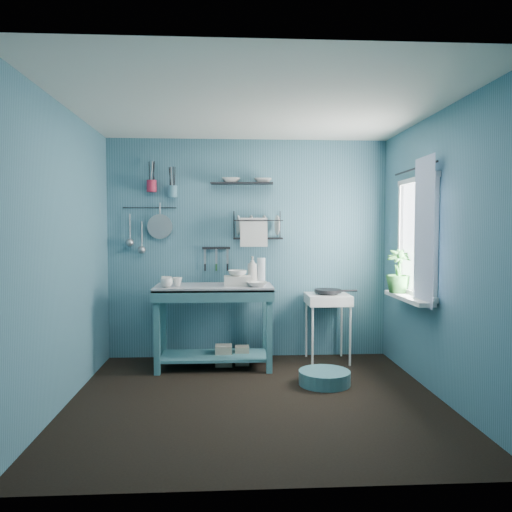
{
  "coord_description": "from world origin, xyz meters",
  "views": [
    {
      "loc": [
        -0.25,
        -4.24,
        1.47
      ],
      "look_at": [
        0.05,
        0.85,
        1.2
      ],
      "focal_mm": 35.0,
      "sensor_mm": 36.0,
      "label": 1
    }
  ],
  "objects": [
    {
      "name": "floor",
      "position": [
        0.0,
        0.0,
        0.0
      ],
      "size": [
        3.2,
        3.2,
        0.0
      ],
      "primitive_type": "plane",
      "color": "black",
      "rests_on": "ground"
    },
    {
      "name": "mug_mid",
      "position": [
        -0.77,
        0.99,
        0.92
      ],
      "size": [
        0.14,
        0.14,
        0.09
      ],
      "primitive_type": "imported",
      "rotation": [
        0.0,
        0.0,
        0.52
      ],
      "color": "silver",
      "rests_on": "work_counter"
    },
    {
      "name": "knife_strip",
      "position": [
        -0.37,
        1.47,
        1.26
      ],
      "size": [
        0.32,
        0.04,
        0.03
      ],
      "primitive_type": "cube",
      "rotation": [
        0.0,
        0.0,
        0.06
      ],
      "color": "black",
      "rests_on": "wall_back"
    },
    {
      "name": "curtain_rod",
      "position": [
        1.54,
        0.45,
        2.05
      ],
      "size": [
        0.02,
        1.05,
        0.02
      ],
      "primitive_type": "cylinder",
      "rotation": [
        1.57,
        0.0,
        0.0
      ],
      "color": "black",
      "rests_on": "wall_right"
    },
    {
      "name": "curtain",
      "position": [
        1.52,
        0.15,
        1.45
      ],
      "size": [
        0.0,
        1.35,
        1.35
      ],
      "primitive_type": "plane",
      "rotation": [
        1.57,
        0.0,
        1.57
      ],
      "color": "white",
      "rests_on": "wall_right"
    },
    {
      "name": "wash_tub",
      "position": [
        -0.14,
        1.03,
        0.93
      ],
      "size": [
        0.28,
        0.22,
        0.1
      ],
      "primitive_type": "cube",
      "color": "beige",
      "rests_on": "work_counter"
    },
    {
      "name": "dish_rack",
      "position": [
        0.1,
        1.37,
        1.52
      ],
      "size": [
        0.58,
        0.31,
        0.32
      ],
      "primitive_type": "cube",
      "rotation": [
        0.0,
        0.0,
        0.13
      ],
      "color": "black",
      "rests_on": "wall_back"
    },
    {
      "name": "wall_right",
      "position": [
        1.6,
        0.0,
        1.25
      ],
      "size": [
        0.0,
        3.0,
        3.0
      ],
      "primitive_type": "plane",
      "rotation": [
        1.57,
        0.0,
        -1.57
      ],
      "color": "#3A6676",
      "rests_on": "ground"
    },
    {
      "name": "floor_basin",
      "position": [
        0.67,
        0.38,
        0.07
      ],
      "size": [
        0.49,
        0.49,
        0.13
      ],
      "primitive_type": "cylinder",
      "color": "#3E737B",
      "rests_on": "floor"
    },
    {
      "name": "ceiling",
      "position": [
        0.0,
        0.0,
        2.5
      ],
      "size": [
        3.2,
        3.2,
        0.0
      ],
      "primitive_type": "plane",
      "rotation": [
        3.14,
        0.0,
        0.0
      ],
      "color": "silver",
      "rests_on": "ground"
    },
    {
      "name": "work_counter",
      "position": [
        -0.39,
        1.05,
        0.44
      ],
      "size": [
        1.3,
        0.74,
        0.88
      ],
      "primitive_type": "cube",
      "rotation": [
        0.0,
        0.0,
        -0.1
      ],
      "color": "#376C74",
      "rests_on": "floor"
    },
    {
      "name": "mug_right",
      "position": [
        -0.89,
        1.05,
        0.93
      ],
      "size": [
        0.17,
        0.17,
        0.1
      ],
      "primitive_type": "imported",
      "rotation": [
        0.0,
        0.0,
        1.05
      ],
      "color": "silver",
      "rests_on": "work_counter"
    },
    {
      "name": "wall_back",
      "position": [
        0.0,
        1.5,
        1.25
      ],
      "size": [
        3.2,
        0.0,
        3.2
      ],
      "primitive_type": "plane",
      "rotation": [
        1.57,
        0.0,
        0.0
      ],
      "color": "#3A6676",
      "rests_on": "ground"
    },
    {
      "name": "wall_front",
      "position": [
        0.0,
        -1.5,
        1.25
      ],
      "size": [
        3.2,
        0.0,
        3.2
      ],
      "primitive_type": "plane",
      "rotation": [
        -1.57,
        0.0,
        0.0
      ],
      "color": "#3A6676",
      "rests_on": "ground"
    },
    {
      "name": "frying_pan",
      "position": [
        0.87,
        1.22,
        0.79
      ],
      "size": [
        0.3,
        0.3,
        0.03
      ],
      "primitive_type": "cylinder",
      "color": "black",
      "rests_on": "hotplate_stand"
    },
    {
      "name": "upper_shelf",
      "position": [
        -0.08,
        1.4,
        1.99
      ],
      "size": [
        0.71,
        0.23,
        0.02
      ],
      "primitive_type": "cube",
      "rotation": [
        0.0,
        0.0,
        -0.08
      ],
      "color": "black",
      "rests_on": "wall_back"
    },
    {
      "name": "ladle_inner",
      "position": [
        -1.21,
        1.46,
        1.41
      ],
      "size": [
        0.01,
        0.01,
        0.3
      ],
      "primitive_type": "cylinder",
      "color": "#96989D",
      "rests_on": "wall_back"
    },
    {
      "name": "wall_left",
      "position": [
        -1.6,
        0.0,
        1.25
      ],
      "size": [
        0.0,
        3.0,
        3.0
      ],
      "primitive_type": "plane",
      "rotation": [
        1.57,
        0.0,
        1.57
      ],
      "color": "#3A6676",
      "rests_on": "ground"
    },
    {
      "name": "potted_plant",
      "position": [
        1.49,
        0.71,
        1.05
      ],
      "size": [
        0.3,
        0.3,
        0.44
      ],
      "primitive_type": "imported",
      "rotation": [
        0.0,
        0.0,
        -0.28
      ],
      "color": "#2C6F2D",
      "rests_on": "windowsill"
    },
    {
      "name": "shelf_bowl_left",
      "position": [
        -0.2,
        1.4,
        2.06
      ],
      "size": [
        0.23,
        0.23,
        0.05
      ],
      "primitive_type": "imported",
      "rotation": [
        0.0,
        0.0,
        -0.11
      ],
      "color": "silver",
      "rests_on": "upper_shelf"
    },
    {
      "name": "hotplate_stand",
      "position": [
        0.87,
        1.22,
        0.38
      ],
      "size": [
        0.47,
        0.47,
        0.75
      ],
      "primitive_type": "cube",
      "rotation": [
        0.0,
        0.0,
        -0.01
      ],
      "color": "silver",
      "rests_on": "floor"
    },
    {
      "name": "soap_bottle",
      "position": [
        0.03,
        1.25,
        1.03
      ],
      "size": [
        0.12,
        0.12,
        0.3
      ],
      "primitive_type": "imported",
      "color": "beige",
      "rests_on": "work_counter"
    },
    {
      "name": "water_bottle",
      "position": [
        0.13,
        1.27,
        1.02
      ],
      "size": [
        0.09,
        0.09,
        0.28
      ],
      "primitive_type": "cylinder",
      "color": "silver",
      "rests_on": "work_counter"
    },
    {
      "name": "shelf_bowl_right",
      "position": [
        0.16,
        1.4,
        2.03
      ],
      "size": [
        0.22,
        0.22,
        0.05
      ],
      "primitive_type": "imported",
      "rotation": [
        0.0,
        0.0,
        -0.12
      ],
      "color": "silver",
      "rests_on": "upper_shelf"
    },
    {
      "name": "utensil_cup_magenta",
      "position": [
        -1.09,
        1.42,
        1.96
      ],
      "size": [
        0.11,
        0.11,
        0.13
      ],
      "primitive_type": "cylinder",
      "color": "#B02039",
      "rests_on": "wall_back"
    },
    {
      "name": "utensil_cup_teal",
      "position": [
        -0.86,
        1.42,
        1.9
      ],
      "size": [
        0.11,
        0.11,
        0.13
      ],
      "primitive_type": "cylinder",
      "color": "teal",
      "rests_on": "wall_back"
    },
    {
      "name": "hook_rail",
      "position": [
        -1.12,
        1.47,
        1.72
      ],
      "size": [
        0.6,
        0.01,
        0.01
      ],
      "primitive_type": "cylinder",
      "rotation": [
        0.0,
        1.57,
        0.0
      ],
      "color": "black",
      "rests_on": "wall_back"
    },
    {
      "name": "window_glass",
      "position": [
        1.59,
        0.45,
        1.4
      ],
      "size": [
        0.0,
        1.1,
        1.1
      ],
      "primitive_type": "plane",
      "rotation": [
        1.57,
        0.0,
        1.57
      ],
      "color": "white",
      "rests_on": "wall_right"
    },
    {
      "name": "windowsill",
      "position": [
        1.5,
        0.45,
        0.81
      ],
      "size": [
        0.16,
        0.95,
        0.04
      ],
      "primitive_type": "cube",
      "color": "silver",
      "rests_on": "wall_right"
    },
    {
      "name": "counter_bowl",
      "position": [
        0.06,
        0.9,
        0.9
      ],
      "size": [
        0.22,
        0.22,
        0.05
      ],
      "primitive_type": "imported",
      "color": "silver",
      "rests_on": "work_counter"
    },
    {
      "name": "mug_left",
      "position": [
        -0.87,
        0.89,
        0.93
      ],
      "size": [
        0.12,
        0.12,
        0.1
      ],
      "primitive_type": "imported",
      "color": "silver",
      "rests_on": "work_counter"
    },
    {
      "name": "colander",
      "position": [
        -1.0,
        1.45,
        1.5
      ],
      "size": [
        0.28,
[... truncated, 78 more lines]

